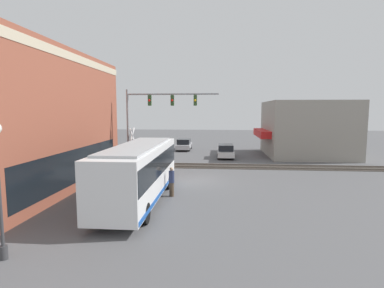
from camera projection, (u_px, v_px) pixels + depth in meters
ground_plane at (195, 181)px, 22.59m from camera, size 120.00×120.00×0.00m
brick_building at (15, 121)px, 19.72m from camera, size 16.21×8.36×9.19m
shop_building at (306, 129)px, 35.08m from camera, size 9.79×10.26×6.35m
city_bus at (139, 171)px, 17.21m from camera, size 10.28×2.59×3.35m
traffic_signal_gantry at (155, 110)px, 25.88m from camera, size 0.42×8.01×7.09m
crossing_signal at (132, 145)px, 26.22m from camera, size 1.41×1.18×3.81m
rail_track_near at (200, 166)px, 28.53m from camera, size 2.60×60.00×0.15m
parked_car_white at (226, 151)px, 33.68m from camera, size 4.52×1.82×1.51m
parked_car_silver at (184, 145)px, 40.12m from camera, size 4.34×1.82×1.51m
pedestrian_at_crossing at (144, 158)px, 27.21m from camera, size 0.34×0.34×1.86m
pedestrian_near_bus at (172, 181)px, 18.41m from camera, size 0.34×0.34×1.83m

